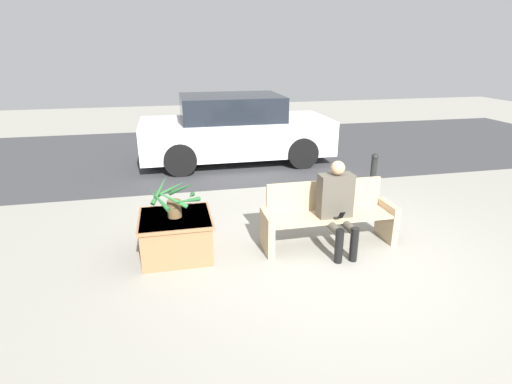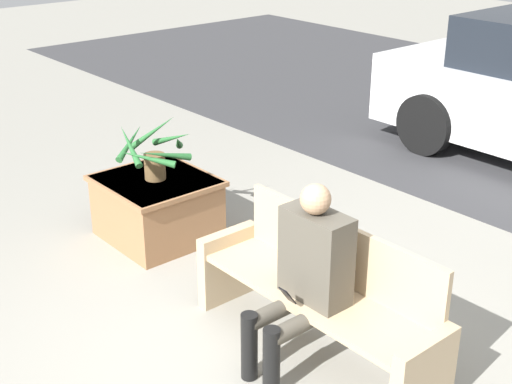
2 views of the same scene
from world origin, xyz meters
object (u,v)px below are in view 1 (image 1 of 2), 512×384
object	(u,v)px
parked_car	(235,130)
potted_plant	(174,200)
bench	(328,215)
bollard_post	(374,170)
planter_box	(176,235)
person_seated	(337,203)

from	to	relation	value
parked_car	potted_plant	bearing A→B (deg)	-109.11
bench	parked_car	distance (m)	4.48
parked_car	bollard_post	size ratio (longest dim) A/B	6.43
planter_box	bollard_post	size ratio (longest dim) A/B	1.36
parked_car	planter_box	bearing A→B (deg)	-109.19
parked_car	bollard_post	xyz separation A→B (m)	(2.28, -2.42, -0.41)
potted_plant	parked_car	world-z (taller)	parked_car
bench	potted_plant	world-z (taller)	potted_plant
planter_box	potted_plant	distance (m)	0.48
person_seated	parked_car	world-z (taller)	parked_car
potted_plant	parked_car	size ratio (longest dim) A/B	0.15
planter_box	person_seated	bearing A→B (deg)	-7.55
planter_box	parked_car	size ratio (longest dim) A/B	0.21
bollard_post	bench	bearing A→B (deg)	-131.06
potted_plant	person_seated	bearing A→B (deg)	-7.49
potted_plant	bollard_post	distance (m)	4.26
person_seated	planter_box	world-z (taller)	person_seated
planter_box	bollard_post	distance (m)	4.24
parked_car	bollard_post	distance (m)	3.35
parked_car	bollard_post	world-z (taller)	parked_car
person_seated	bollard_post	size ratio (longest dim) A/B	1.79
planter_box	parked_car	bearing A→B (deg)	70.81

